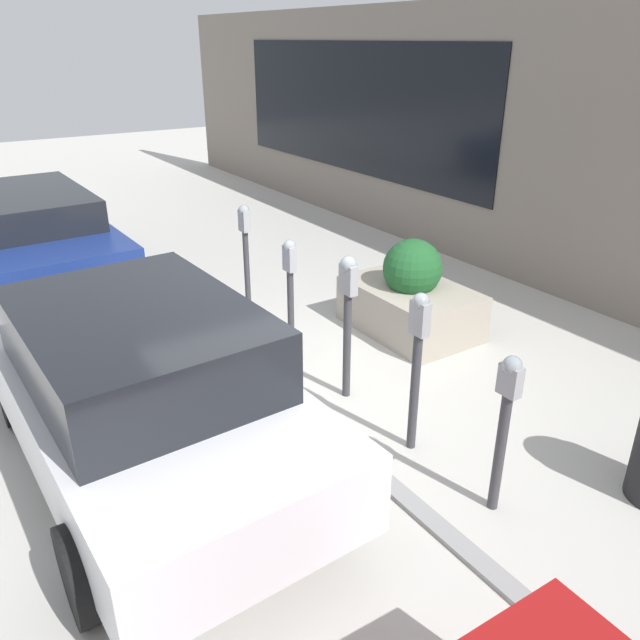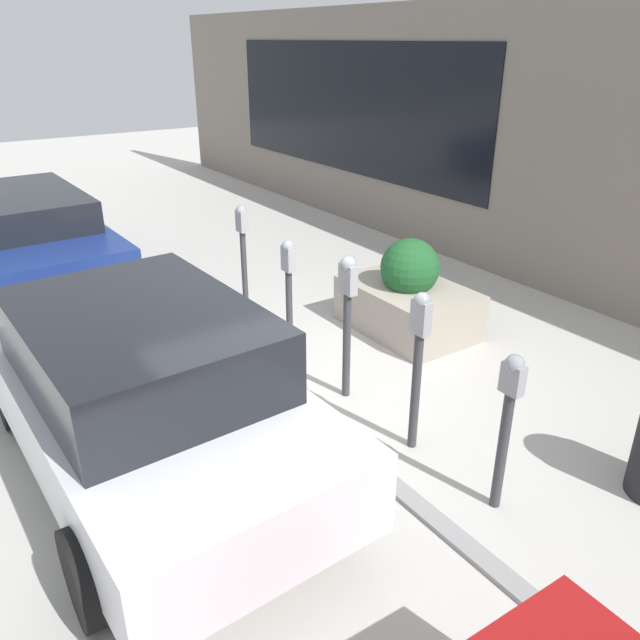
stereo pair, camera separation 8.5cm
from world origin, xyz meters
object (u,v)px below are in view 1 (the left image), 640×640
(parking_meter_middle, at_px, (348,304))
(parked_car_middle, at_px, (139,385))
(planter_box, at_px, (411,298))
(parking_meter_fourth, at_px, (290,283))
(parking_meter_farthest, at_px, (246,250))
(parking_meter_nearest, at_px, (505,415))
(parking_meter_second, at_px, (417,352))
(parked_car_rear, at_px, (23,234))

(parking_meter_middle, relative_size, parked_car_middle, 0.35)
(planter_box, bearing_deg, parking_meter_fourth, 85.42)
(parking_meter_farthest, bearing_deg, parked_car_middle, 135.00)
(parking_meter_middle, bearing_deg, parking_meter_fourth, 3.78)
(parking_meter_nearest, bearing_deg, parking_meter_farthest, 0.81)
(planter_box, bearing_deg, parked_car_middle, 103.14)
(parking_meter_fourth, relative_size, parking_meter_farthest, 0.90)
(parking_meter_second, bearing_deg, parked_car_rear, 17.72)
(parking_meter_second, height_order, parking_meter_farthest, parking_meter_farthest)
(parking_meter_nearest, distance_m, parking_meter_second, 0.94)
(parking_meter_farthest, height_order, parked_car_rear, parking_meter_farthest)
(parking_meter_second, xyz_separation_m, parking_meter_farthest, (2.98, 0.04, 0.07))
(parking_meter_farthest, height_order, parked_car_middle, parking_meter_farthest)
(parked_car_middle, bearing_deg, parked_car_rear, -2.50)
(parked_car_middle, bearing_deg, parking_meter_middle, -92.11)
(parking_meter_nearest, distance_m, parking_meter_farthest, 3.91)
(parking_meter_nearest, distance_m, parking_meter_fourth, 2.91)
(planter_box, bearing_deg, parking_meter_second, 139.76)
(parking_meter_middle, xyz_separation_m, parking_meter_farthest, (1.96, 0.07, 0.01))
(parking_meter_second, distance_m, parking_meter_farthest, 2.98)
(parking_meter_nearest, bearing_deg, parking_meter_fourth, 0.94)
(parking_meter_fourth, bearing_deg, parking_meter_farthest, 0.43)
(parking_meter_fourth, bearing_deg, parked_car_middle, 116.02)
(parking_meter_second, height_order, planter_box, parking_meter_second)
(parking_meter_fourth, relative_size, planter_box, 0.87)
(planter_box, distance_m, parked_car_rear, 5.62)
(parking_meter_second, bearing_deg, planter_box, -40.24)
(parking_meter_nearest, relative_size, parking_meter_farthest, 0.84)
(parking_meter_middle, relative_size, planter_box, 0.92)
(parking_meter_second, height_order, parked_car_rear, parking_meter_second)
(parked_car_middle, bearing_deg, parking_meter_farthest, -47.23)
(parking_meter_farthest, bearing_deg, parking_meter_middle, -177.93)
(parking_meter_fourth, distance_m, parked_car_rear, 4.65)
(planter_box, height_order, parked_car_rear, parked_car_rear)
(parking_meter_nearest, height_order, parked_car_middle, parked_car_middle)
(parking_meter_nearest, relative_size, planter_box, 0.82)
(parking_meter_second, relative_size, parking_meter_middle, 0.99)
(parking_meter_fourth, bearing_deg, parking_meter_nearest, -179.06)
(parked_car_rear, bearing_deg, parking_meter_nearest, -165.77)
(parking_meter_fourth, bearing_deg, parked_car_rear, 24.73)
(parked_car_middle, bearing_deg, parking_meter_fourth, -66.21)
(parking_meter_fourth, xyz_separation_m, parked_car_rear, (4.22, 1.95, -0.19))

